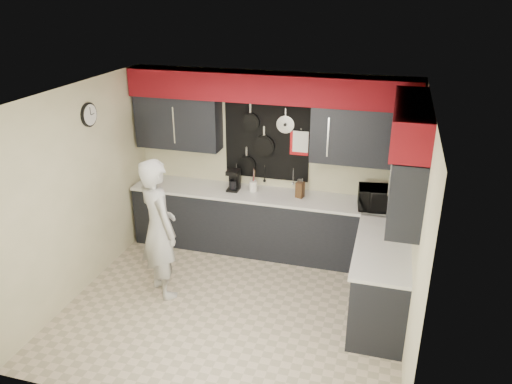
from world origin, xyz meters
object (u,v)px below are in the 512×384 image
(knife_block, at_px, (300,190))
(coffee_maker, at_px, (234,179))
(microwave, at_px, (379,198))
(utensil_crock, at_px, (253,186))
(person, at_px, (159,229))

(knife_block, bearing_deg, coffee_maker, -165.59)
(microwave, relative_size, utensil_crock, 3.61)
(utensil_crock, bearing_deg, knife_block, -3.20)
(utensil_crock, xyz_separation_m, coffee_maker, (-0.29, -0.02, 0.08))
(microwave, height_order, coffee_maker, coffee_maker)
(person, bearing_deg, knife_block, -97.39)
(coffee_maker, bearing_deg, person, -111.28)
(coffee_maker, relative_size, person, 0.17)
(knife_block, height_order, person, person)
(coffee_maker, bearing_deg, utensil_crock, 2.78)
(knife_block, height_order, utensil_crock, knife_block)
(knife_block, height_order, coffee_maker, coffee_maker)
(microwave, height_order, person, person)
(knife_block, relative_size, coffee_maker, 0.73)
(microwave, distance_m, utensil_crock, 1.77)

